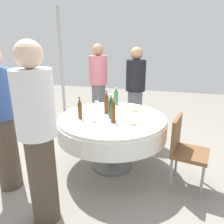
# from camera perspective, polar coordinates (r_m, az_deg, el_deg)

# --- Properties ---
(ground_plane) EXTENTS (10.00, 10.00, 0.00)m
(ground_plane) POSITION_cam_1_polar(r_m,az_deg,el_deg) (3.20, 0.00, -13.82)
(ground_plane) COLOR gray
(dining_table) EXTENTS (1.45, 1.45, 0.74)m
(dining_table) POSITION_cam_1_polar(r_m,az_deg,el_deg) (2.93, 0.00, -3.95)
(dining_table) COLOR white
(dining_table) RESTS_ON ground_plane
(bottle_brown_left) EXTENTS (0.06, 0.06, 0.29)m
(bottle_brown_left) POSITION_cam_1_polar(r_m,az_deg,el_deg) (2.79, -8.43, 0.82)
(bottle_brown_left) COLOR #593314
(bottle_brown_left) RESTS_ON dining_table
(bottle_brown_mid) EXTENTS (0.07, 0.07, 0.32)m
(bottle_brown_mid) POSITION_cam_1_polar(r_m,az_deg,el_deg) (2.96, -1.48, 2.39)
(bottle_brown_mid) COLOR #593314
(bottle_brown_mid) RESTS_ON dining_table
(bottle_dark_green_south) EXTENTS (0.06, 0.06, 0.32)m
(bottle_dark_green_south) POSITION_cam_1_polar(r_m,az_deg,el_deg) (2.78, -0.22, 1.28)
(bottle_dark_green_south) COLOR #194728
(bottle_dark_green_south) RESTS_ON dining_table
(bottle_brown_rear) EXTENTS (0.06, 0.06, 0.31)m
(bottle_brown_rear) POSITION_cam_1_polar(r_m,az_deg,el_deg) (2.63, 0.30, 0.18)
(bottle_brown_rear) COLOR #593314
(bottle_brown_rear) RESTS_ON dining_table
(bottle_green_near) EXTENTS (0.06, 0.06, 0.27)m
(bottle_green_near) POSITION_cam_1_polar(r_m,az_deg,el_deg) (3.39, 1.07, 4.10)
(bottle_green_near) COLOR #2D6B38
(bottle_green_near) RESTS_ON dining_table
(wine_glass_rear) EXTENTS (0.06, 0.06, 0.14)m
(wine_glass_rear) POSITION_cam_1_polar(r_m,az_deg,el_deg) (3.10, -3.99, 2.14)
(wine_glass_rear) COLOR white
(wine_glass_rear) RESTS_ON dining_table
(wine_glass_near) EXTENTS (0.07, 0.07, 0.13)m
(wine_glass_near) POSITION_cam_1_polar(r_m,az_deg,el_deg) (2.70, -5.17, -0.61)
(wine_glass_near) COLOR white
(wine_glass_near) RESTS_ON dining_table
(plate_front) EXTENTS (0.22, 0.22, 0.04)m
(plate_front) POSITION_cam_1_polar(r_m,az_deg,el_deg) (3.05, 5.97, 0.09)
(plate_front) COLOR white
(plate_front) RESTS_ON dining_table
(plate_outer) EXTENTS (0.22, 0.22, 0.04)m
(plate_outer) POSITION_cam_1_polar(r_m,az_deg,el_deg) (2.59, 5.44, -3.33)
(plate_outer) COLOR white
(plate_outer) RESTS_ON dining_table
(knife_mid) EXTENTS (0.16, 0.10, 0.00)m
(knife_mid) POSITION_cam_1_polar(r_m,az_deg,el_deg) (2.44, -5.32, -4.99)
(knife_mid) COLOR silver
(knife_mid) RESTS_ON dining_table
(knife_south) EXTENTS (0.05, 0.18, 0.00)m
(knife_south) POSITION_cam_1_polar(r_m,az_deg,el_deg) (2.78, 11.54, -2.25)
(knife_south) COLOR silver
(knife_south) RESTS_ON dining_table
(knife_rear) EXTENTS (0.18, 0.02, 0.00)m
(knife_rear) POSITION_cam_1_polar(r_m,az_deg,el_deg) (3.22, -1.76, 0.99)
(knife_rear) COLOR silver
(knife_rear) RESTS_ON dining_table
(person_left) EXTENTS (0.34, 0.34, 1.72)m
(person_left) POSITION_cam_1_polar(r_m,az_deg,el_deg) (2.03, -18.87, -5.87)
(person_left) COLOR #4C3F33
(person_left) RESTS_ON ground_plane
(person_mid) EXTENTS (0.34, 0.34, 1.64)m
(person_mid) POSITION_cam_1_polar(r_m,az_deg,el_deg) (4.18, -3.57, 6.73)
(person_mid) COLOR slate
(person_mid) RESTS_ON ground_plane
(person_south) EXTENTS (0.34, 0.34, 1.65)m
(person_south) POSITION_cam_1_polar(r_m,az_deg,el_deg) (2.71, -27.13, -1.72)
(person_south) COLOR #4C3F33
(person_south) RESTS_ON ground_plane
(person_rear) EXTENTS (0.34, 0.34, 1.60)m
(person_rear) POSITION_cam_1_polar(r_m,az_deg,el_deg) (3.89, 6.14, 5.40)
(person_rear) COLOR slate
(person_rear) RESTS_ON ground_plane
(chair_west) EXTENTS (0.47, 0.47, 0.87)m
(chair_west) POSITION_cam_1_polar(r_m,az_deg,el_deg) (2.71, 18.36, -8.66)
(chair_west) COLOR brown
(chair_west) RESTS_ON ground_plane
(tent_pole_main) EXTENTS (0.07, 0.07, 2.43)m
(tent_pole_main) POSITION_cam_1_polar(r_m,az_deg,el_deg) (5.37, -13.21, 12.69)
(tent_pole_main) COLOR #B2B5B7
(tent_pole_main) RESTS_ON ground_plane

